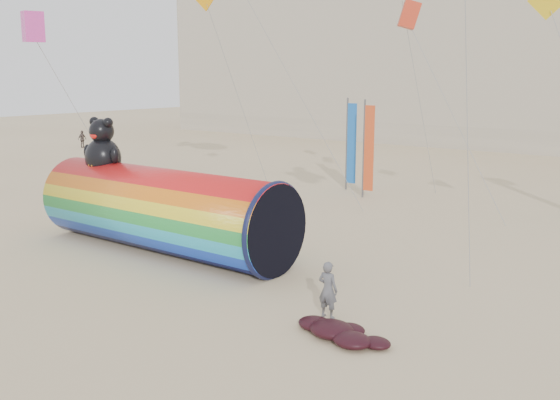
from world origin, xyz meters
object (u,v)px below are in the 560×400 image
Objects in this scene: hotel_building at (448,35)px; kite_handler at (328,290)px; windsock_assembly at (163,208)px; fabric_bundle at (339,332)px.

kite_handler is (16.07, -47.08, -9.52)m from hotel_building.
windsock_assembly is at bearing -12.71° from kite_handler.
windsock_assembly is 6.74× the size of kite_handler.
fabric_bundle is (17.04, -48.07, -10.14)m from hotel_building.
kite_handler reaches higher than fabric_bundle.
hotel_building is at bearing -71.05° from kite_handler.
windsock_assembly is 4.07× the size of fabric_bundle.
hotel_building is at bearing 99.58° from windsock_assembly.
hotel_building reaches higher than kite_handler.
fabric_bundle is at bearing 134.63° from kite_handler.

